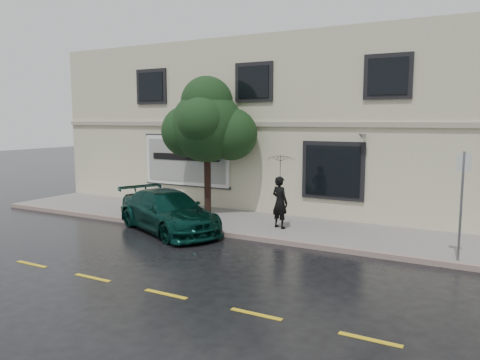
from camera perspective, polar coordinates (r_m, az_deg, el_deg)
The scene contains 12 objects.
ground at distance 14.50m, azimuth -7.42°, elevation -7.76°, with size 90.00×90.00×0.00m, color black.
sidewalk at distance 17.13m, azimuth -0.97°, elevation -5.09°, with size 20.00×3.50×0.15m, color gray.
curb at distance 15.68m, azimuth -4.17°, elevation -6.28°, with size 20.00×0.18×0.16m, color slate.
road_marking at distance 11.98m, azimuth -17.54°, elevation -11.28°, with size 19.00×0.12×0.01m, color gold.
building at distance 21.90m, azimuth 6.55°, elevation 6.61°, with size 20.00×8.12×7.00m.
billboard at distance 19.94m, azimuth -6.60°, elevation 2.38°, with size 4.30×0.16×2.20m.
car at distance 16.06m, azimuth -8.77°, elevation -3.78°, with size 2.09×4.73×1.38m, color #072F28.
pedestrian at distance 15.71m, azimuth 4.87°, elevation -2.72°, with size 0.64×0.42×1.75m, color black.
umbrella at distance 15.53m, azimuth 4.92°, elevation 1.90°, with size 1.07×1.07×0.79m, color black.
street_tree at distance 17.94m, azimuth -4.04°, elevation 6.51°, with size 2.75×2.75×4.75m.
fire_hydrant at distance 16.97m, azimuth -7.16°, elevation -3.73°, with size 0.31×0.29×0.76m.
sign_pole at distance 13.13m, azimuth 25.41°, elevation -1.85°, with size 0.35×0.08×2.83m.
Camera 1 is at (8.31, -11.27, 3.76)m, focal length 35.00 mm.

